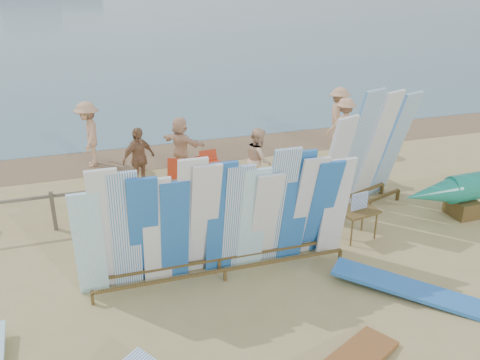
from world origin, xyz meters
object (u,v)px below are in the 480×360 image
object	(u,v)px
flat_board_d	(409,295)
beachgoer_4	(139,159)
beach_chair_left	(178,188)
stroller	(213,178)
beachgoer_5	(181,144)
beachgoer_3	(89,134)
vendor_table	(357,223)
beachgoer_10	(347,149)
beachgoer_extra_0	(345,125)
beachgoer_9	(338,115)
main_surfboard_rack	(221,222)
beachgoer_8	(259,160)
side_surfboard_rack	(366,155)
beach_chair_right	(199,181)

from	to	relation	value
flat_board_d	beachgoer_4	distance (m)	7.25
beach_chair_left	stroller	distance (m)	0.91
beachgoer_5	beachgoer_3	distance (m)	2.66
beachgoer_3	vendor_table	bearing A→B (deg)	43.32
beach_chair_left	beachgoer_10	world-z (taller)	beachgoer_10
beachgoer_extra_0	beachgoer_9	bearing A→B (deg)	-98.23
main_surfboard_rack	beachgoer_10	bearing A→B (deg)	38.16
beach_chair_left	beachgoer_9	world-z (taller)	beachgoer_9
beachgoer_9	beachgoer_8	size ratio (longest dim) A/B	1.11
side_surfboard_rack	vendor_table	xyz separation A→B (m)	(-0.85, -1.24, -1.00)
beachgoer_extra_0	beachgoer_4	size ratio (longest dim) A/B	1.04
beach_chair_left	beachgoer_3	bearing A→B (deg)	149.44
main_surfboard_rack	beachgoer_4	distance (m)	4.59
beachgoer_9	flat_board_d	bearing A→B (deg)	-169.69
beachgoer_10	beachgoer_3	xyz separation A→B (m)	(-6.46, 3.13, 0.09)
beachgoer_10	beach_chair_left	bearing A→B (deg)	-53.80
beachgoer_10	beachgoer_5	xyz separation A→B (m)	(-4.08, 1.95, -0.07)
flat_board_d	stroller	xyz separation A→B (m)	(-2.13, 5.25, 0.42)
beachgoer_8	beachgoer_3	distance (m)	5.04
vendor_table	beachgoer_8	world-z (taller)	beachgoer_8
beachgoer_5	beachgoer_8	size ratio (longest dim) A/B	0.95
beach_chair_left	beachgoer_5	xyz separation A→B (m)	(0.48, 1.82, 0.49)
vendor_table	beachgoer_8	size ratio (longest dim) A/B	0.64
beachgoer_extra_0	beachgoer_3	size ratio (longest dim) A/B	0.91
side_surfboard_rack	beachgoer_4	bearing A→B (deg)	130.81
beach_chair_left	beachgoer_4	size ratio (longest dim) A/B	0.58
beach_chair_right	beachgoer_extra_0	distance (m)	5.18
vendor_table	beachgoer_5	xyz separation A→B (m)	(-2.70, 4.96, 0.43)
vendor_table	beachgoer_9	distance (m)	6.45
beach_chair_right	beachgoer_9	size ratio (longest dim) A/B	0.45
main_surfboard_rack	beach_chair_right	xyz separation A→B (m)	(0.54, 3.97, -0.88)
vendor_table	side_surfboard_rack	bearing A→B (deg)	45.01
beachgoer_extra_0	beach_chair_right	bearing A→B (deg)	24.64
flat_board_d	beachgoer_10	distance (m)	5.38
beachgoer_extra_0	stroller	bearing A→B (deg)	29.21
beachgoer_10	beachgoer_extra_0	bearing A→B (deg)	-169.43
beachgoer_extra_0	beachgoer_8	world-z (taller)	beachgoer_extra_0
stroller	beachgoer_extra_0	bearing A→B (deg)	15.51
side_surfboard_rack	beach_chair_left	bearing A→B (deg)	135.56
main_surfboard_rack	vendor_table	xyz separation A→B (m)	(3.10, 0.47, -0.77)
beach_chair_left	beachgoer_5	world-z (taller)	beachgoer_5
stroller	beachgoer_extra_0	size ratio (longest dim) A/B	0.62
vendor_table	beachgoer_8	xyz separation A→B (m)	(-1.10, 3.05, 0.47)
beach_chair_right	beachgoer_8	distance (m)	1.63
main_surfboard_rack	beachgoer_3	world-z (taller)	main_surfboard_rack
stroller	beachgoer_9	distance (m)	5.63
side_surfboard_rack	beach_chair_right	size ratio (longest dim) A/B	3.65
beach_chair_left	beachgoer_8	distance (m)	2.15
stroller	beachgoer_5	xyz separation A→B (m)	(-0.43, 1.78, 0.35)
main_surfboard_rack	beachgoer_extra_0	size ratio (longest dim) A/B	2.97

